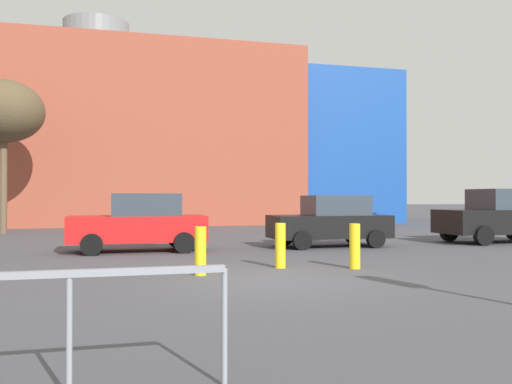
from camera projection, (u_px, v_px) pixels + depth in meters
ground_plane at (269, 279)px, 10.64m from camera, size 200.00×200.00×0.00m
building_backdrop at (96, 140)px, 34.00m from camera, size 37.54×10.87×12.48m
parked_car_1 at (140, 223)px, 16.16m from camera, size 3.96×1.94×1.71m
parked_car_2 at (331, 221)px, 17.73m from camera, size 3.83×1.88×1.66m
parked_car_3 at (501, 216)px, 19.41m from camera, size 4.37×2.14×1.90m
bare_tree_0 at (4, 112)px, 24.09m from camera, size 3.46×3.46×6.79m
bollard_yellow_0 at (200, 251)px, 11.23m from camera, size 0.24×0.24×1.00m
bollard_yellow_1 at (280, 246)px, 12.38m from camera, size 0.24×0.24×1.02m
bollard_yellow_2 at (355, 246)px, 12.24m from camera, size 0.24×0.24×1.01m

